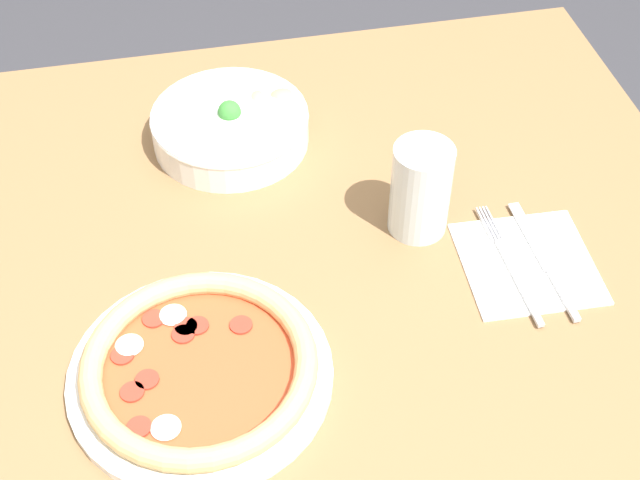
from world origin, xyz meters
TOP-DOWN VIEW (x-y plane):
  - dining_table at (0.00, 0.00)m, footprint 1.12×0.94m
  - pizza at (-0.12, -0.16)m, footprint 0.29×0.29m
  - bowl at (-0.03, 0.24)m, footprint 0.22×0.22m
  - napkin at (0.29, -0.07)m, footprint 0.17×0.17m
  - fork at (0.27, -0.07)m, footprint 0.02×0.20m
  - knife at (0.31, -0.08)m, footprint 0.02×0.20m
  - glass at (0.17, 0.02)m, footprint 0.08×0.08m

SIDE VIEW (x-z plane):
  - dining_table at x=0.00m, z-range 0.26..1.00m
  - napkin at x=0.29m, z-range 0.74..0.74m
  - knife at x=0.31m, z-range 0.74..0.75m
  - fork at x=0.27m, z-range 0.74..0.75m
  - pizza at x=-0.12m, z-range 0.74..0.78m
  - bowl at x=-0.03m, z-range 0.73..0.80m
  - glass at x=0.17m, z-range 0.74..0.87m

